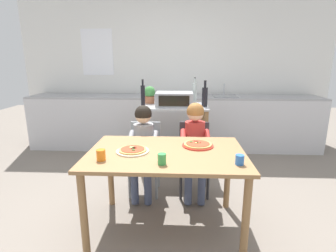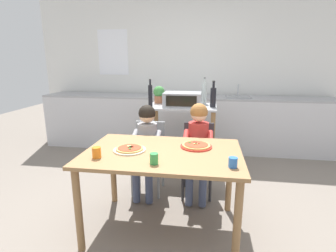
{
  "view_description": "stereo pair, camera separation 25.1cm",
  "coord_description": "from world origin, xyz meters",
  "px_view_note": "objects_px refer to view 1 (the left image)",
  "views": [
    {
      "loc": [
        0.12,
        -2.13,
        1.52
      ],
      "look_at": [
        0.0,
        0.3,
        0.9
      ],
      "focal_mm": 28.04,
      "sensor_mm": 36.0,
      "label": 1
    },
    {
      "loc": [
        0.37,
        -2.11,
        1.52
      ],
      "look_at": [
        0.0,
        0.3,
        0.9
      ],
      "focal_mm": 28.04,
      "sensor_mm": 36.0,
      "label": 2
    }
  ],
  "objects_px": {
    "kitchen_island_cart": "(174,127)",
    "bottle_squat_spirits": "(195,93)",
    "potted_herb_plant": "(150,94)",
    "drinking_cup_green": "(162,159)",
    "child_in_grey_shirt": "(143,141)",
    "bottle_dark_olive_oil": "(143,96)",
    "dining_chair_right": "(194,152)",
    "toaster_oven": "(174,99)",
    "dining_chair_left": "(145,152)",
    "drinking_cup_blue": "(240,160)",
    "child_in_red_shirt": "(195,139)",
    "pizza_plate_red_rimmed": "(198,145)",
    "pizza_plate_cream": "(133,150)",
    "dining_table": "(166,162)",
    "bottle_tall_green_wine": "(205,96)",
    "drinking_cup_orange": "(101,155)"
  },
  "relations": [
    {
      "from": "dining_chair_left",
      "to": "pizza_plate_cream",
      "type": "bearing_deg",
      "value": -90.0
    },
    {
      "from": "dining_chair_right",
      "to": "bottle_tall_green_wine",
      "type": "bearing_deg",
      "value": 75.38
    },
    {
      "from": "kitchen_island_cart",
      "to": "bottle_squat_spirits",
      "type": "bearing_deg",
      "value": 37.68
    },
    {
      "from": "dining_table",
      "to": "child_in_grey_shirt",
      "type": "bearing_deg",
      "value": 115.96
    },
    {
      "from": "child_in_grey_shirt",
      "to": "drinking_cup_green",
      "type": "height_order",
      "value": "child_in_grey_shirt"
    },
    {
      "from": "bottle_squat_spirits",
      "to": "child_in_grey_shirt",
      "type": "relative_size",
      "value": 0.36
    },
    {
      "from": "pizza_plate_cream",
      "to": "pizza_plate_red_rimmed",
      "type": "xyz_separation_m",
      "value": [
        0.57,
        0.18,
        0.0
      ]
    },
    {
      "from": "bottle_tall_green_wine",
      "to": "drinking_cup_blue",
      "type": "distance_m",
      "value": 1.62
    },
    {
      "from": "kitchen_island_cart",
      "to": "drinking_cup_blue",
      "type": "distance_m",
      "value": 1.75
    },
    {
      "from": "dining_chair_left",
      "to": "child_in_grey_shirt",
      "type": "xyz_separation_m",
      "value": [
        0.0,
        -0.12,
        0.18
      ]
    },
    {
      "from": "bottle_squat_spirits",
      "to": "toaster_oven",
      "type": "bearing_deg",
      "value": -140.07
    },
    {
      "from": "dining_chair_left",
      "to": "dining_chair_right",
      "type": "xyz_separation_m",
      "value": [
        0.57,
        0.02,
        0.0
      ]
    },
    {
      "from": "child_in_grey_shirt",
      "to": "pizza_plate_cream",
      "type": "distance_m",
      "value": 0.63
    },
    {
      "from": "pizza_plate_red_rimmed",
      "to": "dining_chair_right",
      "type": "bearing_deg",
      "value": 89.98
    },
    {
      "from": "toaster_oven",
      "to": "dining_table",
      "type": "xyz_separation_m",
      "value": [
        -0.03,
        -1.37,
        -0.35
      ]
    },
    {
      "from": "dining_chair_left",
      "to": "drinking_cup_green",
      "type": "height_order",
      "value": "drinking_cup_green"
    },
    {
      "from": "dining_chair_left",
      "to": "pizza_plate_cream",
      "type": "height_order",
      "value": "dining_chair_left"
    },
    {
      "from": "drinking_cup_blue",
      "to": "drinking_cup_green",
      "type": "relative_size",
      "value": 0.9
    },
    {
      "from": "dining_table",
      "to": "dining_chair_left",
      "type": "relative_size",
      "value": 1.66
    },
    {
      "from": "kitchen_island_cart",
      "to": "dining_chair_left",
      "type": "xyz_separation_m",
      "value": [
        -0.32,
        -0.68,
        -0.13
      ]
    },
    {
      "from": "bottle_dark_olive_oil",
      "to": "drinking_cup_green",
      "type": "height_order",
      "value": "bottle_dark_olive_oil"
    },
    {
      "from": "dining_chair_right",
      "to": "pizza_plate_red_rimmed",
      "type": "bearing_deg",
      "value": -90.02
    },
    {
      "from": "child_in_red_shirt",
      "to": "drinking_cup_orange",
      "type": "bearing_deg",
      "value": -132.62
    },
    {
      "from": "dining_chair_right",
      "to": "pizza_plate_cream",
      "type": "height_order",
      "value": "dining_chair_right"
    },
    {
      "from": "toaster_oven",
      "to": "bottle_tall_green_wine",
      "type": "distance_m",
      "value": 0.41
    },
    {
      "from": "bottle_dark_olive_oil",
      "to": "drinking_cup_blue",
      "type": "distance_m",
      "value": 1.72
    },
    {
      "from": "bottle_dark_olive_oil",
      "to": "drinking_cup_green",
      "type": "bearing_deg",
      "value": -76.66
    },
    {
      "from": "toaster_oven",
      "to": "dining_chair_left",
      "type": "bearing_deg",
      "value": -115.85
    },
    {
      "from": "child_in_grey_shirt",
      "to": "drinking_cup_orange",
      "type": "relative_size",
      "value": 11.68
    },
    {
      "from": "pizza_plate_red_rimmed",
      "to": "drinking_cup_blue",
      "type": "bearing_deg",
      "value": -55.49
    },
    {
      "from": "drinking_cup_green",
      "to": "pizza_plate_cream",
      "type": "bearing_deg",
      "value": 135.74
    },
    {
      "from": "bottle_dark_olive_oil",
      "to": "dining_chair_right",
      "type": "xyz_separation_m",
      "value": [
        0.64,
        -0.42,
        -0.59
      ]
    },
    {
      "from": "potted_herb_plant",
      "to": "drinking_cup_green",
      "type": "height_order",
      "value": "potted_herb_plant"
    },
    {
      "from": "bottle_tall_green_wine",
      "to": "dining_chair_left",
      "type": "bearing_deg",
      "value": -139.45
    },
    {
      "from": "bottle_dark_olive_oil",
      "to": "bottle_tall_green_wine",
      "type": "distance_m",
      "value": 0.81
    },
    {
      "from": "toaster_oven",
      "to": "bottle_dark_olive_oil",
      "type": "bearing_deg",
      "value": -151.41
    },
    {
      "from": "bottle_tall_green_wine",
      "to": "bottle_squat_spirits",
      "type": "bearing_deg",
      "value": 113.34
    },
    {
      "from": "toaster_oven",
      "to": "bottle_squat_spirits",
      "type": "bearing_deg",
      "value": 39.93
    },
    {
      "from": "drinking_cup_blue",
      "to": "drinking_cup_orange",
      "type": "xyz_separation_m",
      "value": [
        -1.07,
        0.03,
        0.01
      ]
    },
    {
      "from": "bottle_dark_olive_oil",
      "to": "bottle_squat_spirits",
      "type": "xyz_separation_m",
      "value": [
        0.68,
        0.45,
        -0.01
      ]
    },
    {
      "from": "kitchen_island_cart",
      "to": "pizza_plate_cream",
      "type": "distance_m",
      "value": 1.46
    },
    {
      "from": "child_in_grey_shirt",
      "to": "drinking_cup_green",
      "type": "xyz_separation_m",
      "value": [
        0.27,
        -0.88,
        0.14
      ]
    },
    {
      "from": "pizza_plate_cream",
      "to": "drinking_cup_orange",
      "type": "height_order",
      "value": "drinking_cup_orange"
    },
    {
      "from": "toaster_oven",
      "to": "bottle_dark_olive_oil",
      "type": "relative_size",
      "value": 1.35
    },
    {
      "from": "toaster_oven",
      "to": "pizza_plate_cream",
      "type": "relative_size",
      "value": 1.75
    },
    {
      "from": "dining_chair_right",
      "to": "drinking_cup_blue",
      "type": "height_order",
      "value": "drinking_cup_blue"
    },
    {
      "from": "child_in_red_shirt",
      "to": "pizza_plate_red_rimmed",
      "type": "xyz_separation_m",
      "value": [
        -0.0,
        -0.46,
        0.09
      ]
    },
    {
      "from": "child_in_red_shirt",
      "to": "pizza_plate_red_rimmed",
      "type": "distance_m",
      "value": 0.47
    },
    {
      "from": "toaster_oven",
      "to": "dining_table",
      "type": "height_order",
      "value": "toaster_oven"
    },
    {
      "from": "pizza_plate_cream",
      "to": "pizza_plate_red_rimmed",
      "type": "relative_size",
      "value": 0.99
    }
  ]
}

